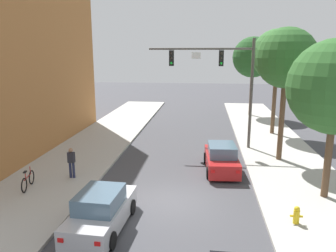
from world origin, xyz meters
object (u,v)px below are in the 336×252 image
pedestrian_sidewalk_left_walker (71,161)px  street_tree_nearest (336,87)px  car_lead_red (221,159)px  fire_hydrant (296,215)px  street_tree_second (286,59)px  street_tree_farthest (253,57)px  street_tree_third (277,55)px  bicycle_leaning (28,181)px  traffic_signal_mast (222,73)px  car_following_silver (101,211)px

pedestrian_sidewalk_left_walker → street_tree_nearest: bearing=-4.2°
car_lead_red → fire_hydrant: 6.67m
pedestrian_sidewalk_left_walker → street_tree_second: bearing=21.0°
street_tree_farthest → street_tree_second: bearing=-90.4°
street_tree_third → bicycle_leaning: bearing=-137.2°
traffic_signal_mast → street_tree_third: street_tree_third is taller
fire_hydrant → street_tree_nearest: street_tree_nearest is taller
car_lead_red → street_tree_third: (4.57, 9.08, 5.78)m
street_tree_second → fire_hydrant: bearing=-97.1°
fire_hydrant → street_tree_third: size_ratio=0.09×
traffic_signal_mast → street_tree_third: size_ratio=0.89×
fire_hydrant → street_tree_nearest: size_ratio=0.10×
car_lead_red → street_tree_farthest: (3.78, 17.27, 5.49)m
car_following_silver → pedestrian_sidewalk_left_walker: (-3.11, 4.68, 0.34)m
street_tree_second → pedestrian_sidewalk_left_walker: bearing=-159.0°
bicycle_leaning → street_tree_nearest: 14.98m
bicycle_leaning → fire_hydrant: bearing=-9.6°
bicycle_leaning → car_following_silver: bearing=-33.0°
car_following_silver → bicycle_leaning: bearing=147.0°
street_tree_nearest → street_tree_second: street_tree_second is taller
car_lead_red → pedestrian_sidewalk_left_walker: bearing=-163.1°
street_tree_third → street_tree_nearest: bearing=-89.8°
bicycle_leaning → pedestrian_sidewalk_left_walker: bearing=45.1°
street_tree_second → traffic_signal_mast: bearing=145.5°
car_lead_red → street_tree_second: street_tree_second is taller
car_following_silver → traffic_signal_mast: bearing=67.0°
traffic_signal_mast → fire_hydrant: traffic_signal_mast is taller
pedestrian_sidewalk_left_walker → street_tree_farthest: 23.51m
bicycle_leaning → street_tree_third: bearing=42.8°
pedestrian_sidewalk_left_walker → bicycle_leaning: (-1.60, -1.61, -0.52)m
car_lead_red → traffic_signal_mast: bearing=89.1°
pedestrian_sidewalk_left_walker → street_tree_farthest: size_ratio=0.20×
fire_hydrant → street_tree_third: street_tree_third is taller
fire_hydrant → street_tree_nearest: 5.82m
traffic_signal_mast → bicycle_leaning: (-9.66, -8.58, -4.83)m
car_lead_red → car_following_silver: size_ratio=1.00×
car_following_silver → street_tree_third: street_tree_third is taller
bicycle_leaning → street_tree_third: (14.16, 13.11, 5.96)m
pedestrian_sidewalk_left_walker → street_tree_third: (12.55, 11.50, 5.44)m
bicycle_leaning → street_tree_farthest: street_tree_farthest is taller
car_following_silver → fire_hydrant: bearing=7.5°
traffic_signal_mast → fire_hydrant: (2.59, -10.65, -4.86)m
street_tree_farthest → car_following_silver: bearing=-109.6°
pedestrian_sidewalk_left_walker → street_tree_third: 17.87m
car_following_silver → street_tree_farthest: (8.66, 24.37, 5.49)m
street_tree_nearest → street_tree_third: size_ratio=0.86×
car_lead_red → pedestrian_sidewalk_left_walker: 8.35m
car_following_silver → pedestrian_sidewalk_left_walker: 5.63m
street_tree_third → street_tree_second: bearing=-97.2°
street_tree_nearest → street_tree_second: 5.61m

